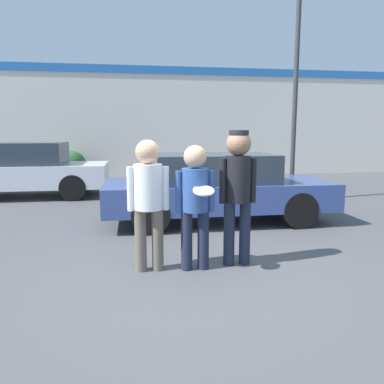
# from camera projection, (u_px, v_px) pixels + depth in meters

# --- Properties ---
(ground_plane) EXTENTS (56.00, 56.00, 0.00)m
(ground_plane) POSITION_uv_depth(u_px,v_px,m) (208.00, 270.00, 4.93)
(ground_plane) COLOR #4C4C4F
(storefront_building) EXTENTS (24.00, 0.22, 4.39)m
(storefront_building) POSITION_uv_depth(u_px,v_px,m) (156.00, 122.00, 15.18)
(storefront_building) COLOR silver
(storefront_building) RESTS_ON ground
(person_left) EXTENTS (0.53, 0.36, 1.70)m
(person_left) POSITION_uv_depth(u_px,v_px,m) (148.00, 194.00, 4.76)
(person_left) COLOR #665B4C
(person_left) RESTS_ON ground
(person_middle_with_frisbee) EXTENTS (0.51, 0.55, 1.63)m
(person_middle_with_frisbee) POSITION_uv_depth(u_px,v_px,m) (195.00, 197.00, 4.80)
(person_middle_with_frisbee) COLOR #1E2338
(person_middle_with_frisbee) RESTS_ON ground
(person_right) EXTENTS (0.50, 0.33, 1.82)m
(person_right) POSITION_uv_depth(u_px,v_px,m) (238.00, 184.00, 4.97)
(person_right) COLOR #1E2338
(person_right) RESTS_ON ground
(parked_car_near) EXTENTS (4.50, 1.78, 1.36)m
(parked_car_near) POSITION_uv_depth(u_px,v_px,m) (217.00, 187.00, 7.51)
(parked_car_near) COLOR #334784
(parked_car_near) RESTS_ON ground
(parked_car_far) EXTENTS (4.38, 1.90, 1.51)m
(parked_car_far) POSITION_uv_depth(u_px,v_px,m) (25.00, 170.00, 10.40)
(parked_car_far) COLOR silver
(parked_car_far) RESTS_ON ground
(street_lamp) EXTENTS (1.08, 0.35, 5.60)m
(street_lamp) POSITION_uv_depth(u_px,v_px,m) (303.00, 66.00, 9.36)
(street_lamp) COLOR #38383D
(street_lamp) RESTS_ON ground
(shrub) EXTENTS (1.10, 1.10, 1.10)m
(shrub) POSITION_uv_depth(u_px,v_px,m) (72.00, 165.00, 14.23)
(shrub) COLOR #285B2D
(shrub) RESTS_ON ground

